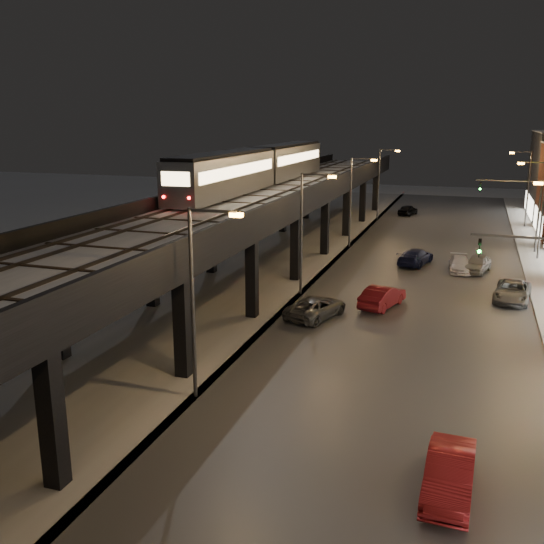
% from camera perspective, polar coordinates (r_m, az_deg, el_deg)
% --- Properties ---
extents(road_surface, '(17.00, 120.00, 0.06)m').
position_cam_1_polar(road_surface, '(47.59, 13.58, -1.65)').
color(road_surface, '#46474D').
rests_on(road_surface, ground).
extents(under_viaduct_pavement, '(11.00, 120.00, 0.06)m').
position_cam_1_polar(under_viaduct_pavement, '(50.42, -1.86, -0.35)').
color(under_viaduct_pavement, '#9FA1A8').
rests_on(under_viaduct_pavement, ground).
extents(elevated_viaduct, '(9.00, 100.00, 6.30)m').
position_cam_1_polar(elevated_viaduct, '(46.40, -3.27, 5.40)').
color(elevated_viaduct, black).
rests_on(elevated_viaduct, ground).
extents(viaduct_trackbed, '(8.40, 100.00, 0.32)m').
position_cam_1_polar(viaduct_trackbed, '(46.41, -3.24, 6.36)').
color(viaduct_trackbed, '#B2B7C1').
rests_on(viaduct_trackbed, elevated_viaduct).
extents(viaduct_parapet_streetside, '(0.30, 100.00, 1.10)m').
position_cam_1_polar(viaduct_parapet_streetside, '(44.95, 1.97, 6.72)').
color(viaduct_parapet_streetside, black).
rests_on(viaduct_parapet_streetside, elevated_viaduct).
extents(viaduct_parapet_far, '(0.30, 100.00, 1.10)m').
position_cam_1_polar(viaduct_parapet_far, '(48.14, -8.08, 7.09)').
color(viaduct_parapet_far, black).
rests_on(viaduct_parapet_far, elevated_viaduct).
extents(streetlight_left_1, '(2.57, 0.28, 9.00)m').
position_cam_1_polar(streetlight_left_1, '(27.40, -7.02, -1.79)').
color(streetlight_left_1, '#38383A').
rests_on(streetlight_left_1, ground).
extents(streetlight_left_2, '(2.57, 0.28, 9.00)m').
position_cam_1_polar(streetlight_left_2, '(43.91, 3.11, 4.39)').
color(streetlight_left_2, '#38383A').
rests_on(streetlight_left_2, ground).
extents(streetlight_left_3, '(2.57, 0.28, 9.00)m').
position_cam_1_polar(streetlight_left_3, '(61.27, 7.66, 7.11)').
color(streetlight_left_3, '#38383A').
rests_on(streetlight_left_3, ground).
extents(streetlight_right_3, '(2.56, 0.28, 9.00)m').
position_cam_1_polar(streetlight_right_3, '(60.45, 23.91, 5.92)').
color(streetlight_right_3, '#38383A').
rests_on(streetlight_right_3, ground).
extents(streetlight_left_4, '(2.57, 0.28, 9.00)m').
position_cam_1_polar(streetlight_left_4, '(78.91, 10.21, 8.60)').
color(streetlight_left_4, '#38383A').
rests_on(streetlight_left_4, ground).
extents(streetlight_right_4, '(2.56, 0.28, 9.00)m').
position_cam_1_polar(streetlight_right_4, '(78.28, 22.82, 7.67)').
color(streetlight_right_4, '#38383A').
rests_on(streetlight_right_4, ground).
extents(traffic_light_rig_b, '(6.10, 0.34, 7.00)m').
position_cam_1_polar(traffic_light_rig_b, '(63.43, 22.82, 5.69)').
color(traffic_light_rig_b, '#38383A').
rests_on(traffic_light_rig_b, ground).
extents(subway_train, '(2.90, 34.91, 3.47)m').
position_cam_1_polar(subway_train, '(58.41, -1.09, 9.95)').
color(subway_train, gray).
rests_on(subway_train, viaduct_trackbed).
extents(car_near_white, '(2.83, 4.88, 1.52)m').
position_cam_1_polar(car_near_white, '(42.54, 10.35, -2.35)').
color(car_near_white, maroon).
rests_on(car_near_white, ground).
extents(car_mid_silver, '(3.70, 5.49, 1.40)m').
position_cam_1_polar(car_mid_silver, '(39.80, 4.16, -3.41)').
color(car_mid_silver, '#4C4D4F').
rests_on(car_mid_silver, ground).
extents(car_mid_dark, '(3.12, 5.38, 1.47)m').
position_cam_1_polar(car_mid_dark, '(55.44, 13.33, 1.36)').
color(car_mid_dark, '#101436').
rests_on(car_mid_dark, ground).
extents(car_far_white, '(2.57, 4.34, 1.39)m').
position_cam_1_polar(car_far_white, '(83.99, 12.66, 5.69)').
color(car_far_white, black).
rests_on(car_far_white, ground).
extents(car_onc_silver, '(1.73, 4.60, 1.50)m').
position_cam_1_polar(car_onc_silver, '(22.99, 16.35, -17.89)').
color(car_onc_silver, maroon).
rests_on(car_onc_silver, ground).
extents(car_onc_dark, '(2.93, 5.30, 1.40)m').
position_cam_1_polar(car_onc_dark, '(46.53, 21.69, -1.78)').
color(car_onc_dark, '#595C61').
rests_on(car_onc_dark, ground).
extents(car_onc_white, '(2.08, 4.36, 1.23)m').
position_cam_1_polar(car_onc_white, '(54.06, 17.25, 0.64)').
color(car_onc_white, white).
rests_on(car_onc_white, ground).
extents(car_onc_red, '(2.63, 4.43, 1.41)m').
position_cam_1_polar(car_onc_red, '(54.20, 18.73, 0.66)').
color(car_onc_red, gray).
rests_on(car_onc_red, ground).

